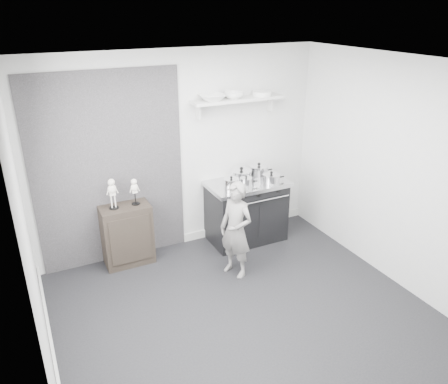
# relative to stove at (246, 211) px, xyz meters

# --- Properties ---
(ground) EXTENTS (4.00, 4.00, 0.00)m
(ground) POSITION_rel_stove_xyz_m (-0.85, -1.48, -0.45)
(ground) COLOR black
(ground) RESTS_ON ground
(room_shell) EXTENTS (4.02, 3.62, 2.71)m
(room_shell) POSITION_rel_stove_xyz_m (-0.94, -1.33, 1.19)
(room_shell) COLOR silver
(room_shell) RESTS_ON ground
(wall_shelf) EXTENTS (1.30, 0.26, 0.24)m
(wall_shelf) POSITION_rel_stove_xyz_m (-0.05, 0.20, 1.56)
(wall_shelf) COLOR silver
(wall_shelf) RESTS_ON room_shell
(stove) EXTENTS (1.12, 0.70, 0.90)m
(stove) POSITION_rel_stove_xyz_m (0.00, 0.00, 0.00)
(stove) COLOR black
(stove) RESTS_ON ground
(side_cabinet) EXTENTS (0.63, 0.37, 0.82)m
(side_cabinet) POSITION_rel_stove_xyz_m (-1.71, 0.13, -0.04)
(side_cabinet) COLOR black
(side_cabinet) RESTS_ON ground
(child) EXTENTS (0.46, 0.54, 1.25)m
(child) POSITION_rel_stove_xyz_m (-0.55, -0.74, 0.17)
(child) COLOR gray
(child) RESTS_ON ground
(pot_front_left) EXTENTS (0.30, 0.21, 0.18)m
(pot_front_left) POSITION_rel_stove_xyz_m (-0.30, -0.12, 0.52)
(pot_front_left) COLOR silver
(pot_front_left) RESTS_ON stove
(pot_back_left) EXTENTS (0.38, 0.29, 0.20)m
(pot_back_left) POSITION_rel_stove_xyz_m (-0.04, 0.09, 0.52)
(pot_back_left) COLOR silver
(pot_back_left) RESTS_ON stove
(pot_back_right) EXTENTS (0.35, 0.27, 0.21)m
(pot_back_right) POSITION_rel_stove_xyz_m (0.26, 0.11, 0.53)
(pot_back_right) COLOR silver
(pot_back_right) RESTS_ON stove
(pot_front_right) EXTENTS (0.33, 0.25, 0.17)m
(pot_front_right) POSITION_rel_stove_xyz_m (0.29, -0.16, 0.51)
(pot_front_right) COLOR silver
(pot_front_right) RESTS_ON stove
(pot_front_center) EXTENTS (0.26, 0.17, 0.16)m
(pot_front_center) POSITION_rel_stove_xyz_m (-0.09, -0.15, 0.51)
(pot_front_center) COLOR silver
(pot_front_center) RESTS_ON stove
(skeleton_full) EXTENTS (0.13, 0.08, 0.46)m
(skeleton_full) POSITION_rel_stove_xyz_m (-1.84, 0.13, 0.60)
(skeleton_full) COLOR white
(skeleton_full) RESTS_ON side_cabinet
(skeleton_torso) EXTENTS (0.11, 0.07, 0.40)m
(skeleton_torso) POSITION_rel_stove_xyz_m (-1.56, 0.13, 0.57)
(skeleton_torso) COLOR white
(skeleton_torso) RESTS_ON side_cabinet
(bowl_large) EXTENTS (0.34, 0.34, 0.08)m
(bowl_large) POSITION_rel_stove_xyz_m (-0.43, 0.19, 1.63)
(bowl_large) COLOR white
(bowl_large) RESTS_ON wall_shelf
(bowl_small) EXTENTS (0.27, 0.27, 0.08)m
(bowl_small) POSITION_rel_stove_xyz_m (-0.12, 0.19, 1.63)
(bowl_small) COLOR white
(bowl_small) RESTS_ON wall_shelf
(plate_stack) EXTENTS (0.26, 0.26, 0.06)m
(plate_stack) POSITION_rel_stove_xyz_m (0.31, 0.19, 1.62)
(plate_stack) COLOR white
(plate_stack) RESTS_ON wall_shelf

